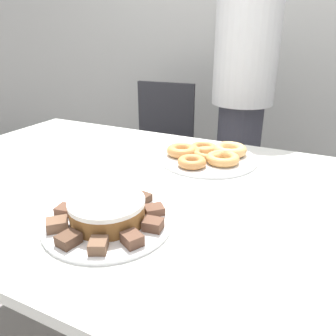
% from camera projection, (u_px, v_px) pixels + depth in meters
% --- Properties ---
extents(wall_back, '(8.00, 0.05, 2.60)m').
position_uv_depth(wall_back, '(278.00, 12.00, 2.15)').
color(wall_back, beige).
rests_on(wall_back, ground_plane).
extents(table, '(1.96, 1.07, 0.72)m').
position_uv_depth(table, '(172.00, 208.00, 1.04)').
color(table, silver).
rests_on(table, ground_plane).
extents(person_standing, '(0.32, 0.32, 1.65)m').
position_uv_depth(person_standing, '(243.00, 94.00, 1.75)').
color(person_standing, '#383842').
rests_on(person_standing, ground_plane).
extents(office_chair_left, '(0.47, 0.47, 0.87)m').
position_uv_depth(office_chair_left, '(158.00, 156.00, 2.19)').
color(office_chair_left, black).
rests_on(office_chair_left, ground_plane).
extents(plate_cake, '(0.33, 0.33, 0.01)m').
position_uv_depth(plate_cake, '(108.00, 223.00, 0.83)').
color(plate_cake, white).
rests_on(plate_cake, table).
extents(plate_donuts, '(0.37, 0.37, 0.01)m').
position_uv_depth(plate_donuts, '(208.00, 158.00, 1.25)').
color(plate_donuts, white).
rests_on(plate_donuts, table).
extents(frosted_cake, '(0.19, 0.19, 0.06)m').
position_uv_depth(frosted_cake, '(107.00, 210.00, 0.82)').
color(frosted_cake, brown).
rests_on(frosted_cake, plate_cake).
extents(lamington_0, '(0.06, 0.06, 0.02)m').
position_uv_depth(lamington_0, '(88.00, 199.00, 0.91)').
color(lamington_0, '#513828').
rests_on(lamington_0, plate_cake).
extents(lamington_1, '(0.05, 0.05, 0.02)m').
position_uv_depth(lamington_1, '(66.00, 210.00, 0.86)').
color(lamington_1, brown).
rests_on(lamington_1, plate_cake).
extents(lamington_2, '(0.07, 0.07, 0.03)m').
position_uv_depth(lamington_2, '(57.00, 224.00, 0.79)').
color(lamington_2, brown).
rests_on(lamington_2, plate_cake).
extents(lamington_3, '(0.05, 0.05, 0.02)m').
position_uv_depth(lamington_3, '(69.00, 239.00, 0.73)').
color(lamington_3, '#513828').
rests_on(lamington_3, plate_cake).
extents(lamington_4, '(0.05, 0.06, 0.03)m').
position_uv_depth(lamington_4, '(98.00, 245.00, 0.71)').
color(lamington_4, brown).
rests_on(lamington_4, plate_cake).
extents(lamington_5, '(0.06, 0.06, 0.03)m').
position_uv_depth(lamington_5, '(132.00, 239.00, 0.73)').
color(lamington_5, brown).
rests_on(lamington_5, plate_cake).
extents(lamington_6, '(0.05, 0.05, 0.03)m').
position_uv_depth(lamington_6, '(153.00, 225.00, 0.79)').
color(lamington_6, brown).
rests_on(lamington_6, plate_cake).
extents(lamington_7, '(0.06, 0.06, 0.02)m').
position_uv_depth(lamington_7, '(154.00, 210.00, 0.86)').
color(lamington_7, brown).
rests_on(lamington_7, plate_cake).
extents(lamington_8, '(0.06, 0.07, 0.02)m').
position_uv_depth(lamington_8, '(139.00, 199.00, 0.91)').
color(lamington_8, '#513828').
rests_on(lamington_8, plate_cake).
extents(lamington_9, '(0.06, 0.07, 0.03)m').
position_uv_depth(lamington_9, '(115.00, 194.00, 0.93)').
color(lamington_9, '#513828').
rests_on(lamington_9, plate_cake).
extents(donut_0, '(0.12, 0.12, 0.03)m').
position_uv_depth(donut_0, '(208.00, 154.00, 1.24)').
color(donut_0, '#C68447').
rests_on(donut_0, plate_donuts).
extents(donut_1, '(0.13, 0.13, 0.04)m').
position_uv_depth(donut_1, '(230.00, 150.00, 1.27)').
color(donut_1, '#E5AD66').
rests_on(donut_1, plate_donuts).
extents(donut_2, '(0.11, 0.11, 0.03)m').
position_uv_depth(donut_2, '(203.00, 148.00, 1.31)').
color(donut_2, '#D18E4C').
rests_on(donut_2, plate_donuts).
extents(donut_3, '(0.12, 0.12, 0.04)m').
position_uv_depth(donut_3, '(182.00, 151.00, 1.27)').
color(donut_3, '#D18E4C').
rests_on(donut_3, plate_donuts).
extents(donut_4, '(0.10, 0.10, 0.03)m').
position_uv_depth(donut_4, '(192.00, 162.00, 1.16)').
color(donut_4, '#C68447').
rests_on(donut_4, plate_donuts).
extents(donut_5, '(0.12, 0.12, 0.03)m').
position_uv_depth(donut_5, '(223.00, 159.00, 1.19)').
color(donut_5, tan).
rests_on(donut_5, plate_donuts).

